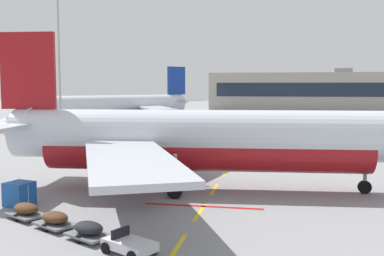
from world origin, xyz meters
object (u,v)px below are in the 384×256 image
(fuel_service_truck, at_px, (192,137))
(uld_cargo_container, at_px, (19,194))
(airliner_mid_left, at_px, (120,106))
(baggage_train, at_px, (71,225))
(airliner_foreground, at_px, (198,139))
(apron_light_mast_near, at_px, (59,38))

(fuel_service_truck, height_order, uld_cargo_container, fuel_service_truck)
(airliner_mid_left, relative_size, fuel_service_truck, 4.27)
(airliner_mid_left, bearing_deg, baggage_train, -72.44)
(airliner_foreground, relative_size, uld_cargo_container, 17.96)
(baggage_train, height_order, uld_cargo_container, uld_cargo_container)
(baggage_train, relative_size, uld_cargo_container, 5.62)
(fuel_service_truck, relative_size, uld_cargo_container, 3.55)
(airliner_mid_left, xyz_separation_m, baggage_train, (20.59, -65.09, -3.42))
(fuel_service_truck, bearing_deg, apron_light_mast_near, 145.36)
(airliner_foreground, relative_size, baggage_train, 3.20)
(baggage_train, distance_m, uld_cargo_container, 7.84)
(baggage_train, relative_size, apron_light_mast_near, 0.41)
(uld_cargo_container, relative_size, apron_light_mast_near, 0.07)
(airliner_foreground, height_order, airliner_mid_left, airliner_mid_left)
(airliner_mid_left, bearing_deg, airliner_foreground, -64.49)
(fuel_service_truck, height_order, baggage_train, fuel_service_truck)
(airliner_foreground, xyz_separation_m, baggage_train, (-4.84, -11.79, -3.42))
(uld_cargo_container, bearing_deg, fuel_service_truck, 77.92)
(airliner_foreground, bearing_deg, uld_cargo_container, -147.90)
(apron_light_mast_near, bearing_deg, baggage_train, -62.63)
(airliner_mid_left, distance_m, uld_cargo_container, 61.97)
(airliner_foreground, distance_m, fuel_service_truck, 22.74)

